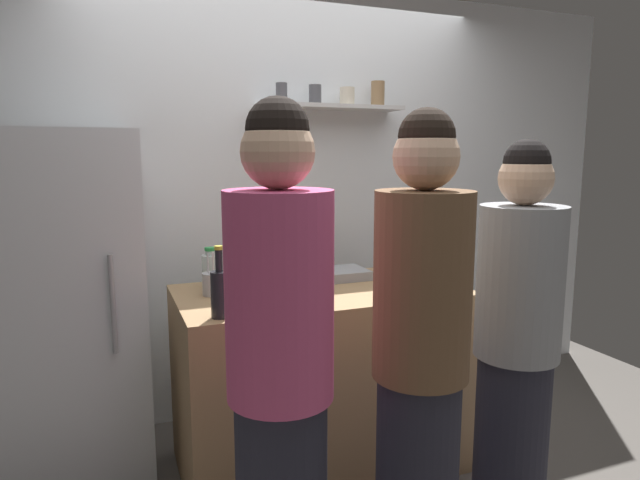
{
  "coord_description": "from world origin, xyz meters",
  "views": [
    {
      "loc": [
        -1.04,
        -2.01,
        1.6
      ],
      "look_at": [
        -0.06,
        0.47,
        1.18
      ],
      "focal_mm": 30.79,
      "sensor_mm": 36.0,
      "label": 1
    }
  ],
  "objects_px": {
    "refrigerator": "(73,307)",
    "water_bottle_plastic": "(211,270)",
    "wine_bottle_dark_glass": "(220,292)",
    "wine_bottle_amber_glass": "(301,280)",
    "person_pink_top": "(280,381)",
    "wine_bottle_green_glass": "(306,266)",
    "wine_bottle_pale_glass": "(395,254)",
    "person_brown_jacket": "(420,362)",
    "utensil_holder": "(213,284)",
    "person_grey_hoodie": "(516,346)",
    "baking_pan": "(335,274)"
  },
  "relations": [
    {
      "from": "baking_pan",
      "to": "utensil_holder",
      "type": "distance_m",
      "value": 0.69
    },
    {
      "from": "wine_bottle_pale_glass",
      "to": "wine_bottle_dark_glass",
      "type": "height_order",
      "value": "wine_bottle_pale_glass"
    },
    {
      "from": "person_grey_hoodie",
      "to": "wine_bottle_green_glass",
      "type": "bearing_deg",
      "value": -36.58
    },
    {
      "from": "wine_bottle_green_glass",
      "to": "wine_bottle_amber_glass",
      "type": "bearing_deg",
      "value": -113.03
    },
    {
      "from": "wine_bottle_amber_glass",
      "to": "wine_bottle_pale_glass",
      "type": "bearing_deg",
      "value": 29.21
    },
    {
      "from": "person_pink_top",
      "to": "wine_bottle_amber_glass",
      "type": "bearing_deg",
      "value": 117.31
    },
    {
      "from": "wine_bottle_dark_glass",
      "to": "water_bottle_plastic",
      "type": "distance_m",
      "value": 0.53
    },
    {
      "from": "wine_bottle_pale_glass",
      "to": "person_grey_hoodie",
      "type": "bearing_deg",
      "value": -84.93
    },
    {
      "from": "baking_pan",
      "to": "wine_bottle_amber_glass",
      "type": "xyz_separation_m",
      "value": [
        -0.36,
        -0.46,
        0.1
      ]
    },
    {
      "from": "wine_bottle_green_glass",
      "to": "person_grey_hoodie",
      "type": "xyz_separation_m",
      "value": [
        0.61,
        -0.83,
        -0.22
      ]
    },
    {
      "from": "wine_bottle_pale_glass",
      "to": "person_brown_jacket",
      "type": "distance_m",
      "value": 1.12
    },
    {
      "from": "wine_bottle_pale_glass",
      "to": "person_pink_top",
      "type": "bearing_deg",
      "value": -134.01
    },
    {
      "from": "baking_pan",
      "to": "person_pink_top",
      "type": "bearing_deg",
      "value": -120.92
    },
    {
      "from": "person_brown_jacket",
      "to": "person_grey_hoodie",
      "type": "bearing_deg",
      "value": 88.04
    },
    {
      "from": "utensil_holder",
      "to": "wine_bottle_amber_glass",
      "type": "height_order",
      "value": "wine_bottle_amber_glass"
    },
    {
      "from": "utensil_holder",
      "to": "wine_bottle_green_glass",
      "type": "height_order",
      "value": "wine_bottle_green_glass"
    },
    {
      "from": "refrigerator",
      "to": "wine_bottle_dark_glass",
      "type": "xyz_separation_m",
      "value": [
        0.6,
        -0.67,
        0.18
      ]
    },
    {
      "from": "wine_bottle_amber_glass",
      "to": "person_pink_top",
      "type": "bearing_deg",
      "value": -115.1
    },
    {
      "from": "water_bottle_plastic",
      "to": "person_brown_jacket",
      "type": "bearing_deg",
      "value": -65.27
    },
    {
      "from": "refrigerator",
      "to": "wine_bottle_dark_glass",
      "type": "distance_m",
      "value": 0.92
    },
    {
      "from": "wine_bottle_green_glass",
      "to": "person_pink_top",
      "type": "bearing_deg",
      "value": -114.39
    },
    {
      "from": "baking_pan",
      "to": "wine_bottle_dark_glass",
      "type": "distance_m",
      "value": 0.87
    },
    {
      "from": "person_pink_top",
      "to": "refrigerator",
      "type": "bearing_deg",
      "value": 169.9
    },
    {
      "from": "baking_pan",
      "to": "wine_bottle_dark_glass",
      "type": "xyz_separation_m",
      "value": [
        -0.72,
        -0.48,
        0.09
      ]
    },
    {
      "from": "wine_bottle_green_glass",
      "to": "person_brown_jacket",
      "type": "height_order",
      "value": "person_brown_jacket"
    },
    {
      "from": "person_brown_jacket",
      "to": "person_grey_hoodie",
      "type": "xyz_separation_m",
      "value": [
        0.53,
        0.12,
        -0.06
      ]
    },
    {
      "from": "utensil_holder",
      "to": "person_grey_hoodie",
      "type": "bearing_deg",
      "value": -38.8
    },
    {
      "from": "wine_bottle_green_glass",
      "to": "utensil_holder",
      "type": "bearing_deg",
      "value": 176.17
    },
    {
      "from": "refrigerator",
      "to": "utensil_holder",
      "type": "bearing_deg",
      "value": -24.67
    },
    {
      "from": "wine_bottle_green_glass",
      "to": "person_pink_top",
      "type": "relative_size",
      "value": 0.17
    },
    {
      "from": "wine_bottle_pale_glass",
      "to": "person_brown_jacket",
      "type": "relative_size",
      "value": 0.19
    },
    {
      "from": "refrigerator",
      "to": "water_bottle_plastic",
      "type": "relative_size",
      "value": 8.29
    },
    {
      "from": "person_pink_top",
      "to": "person_brown_jacket",
      "type": "xyz_separation_m",
      "value": [
        0.51,
        -0.0,
        -0.01
      ]
    },
    {
      "from": "person_pink_top",
      "to": "person_brown_jacket",
      "type": "height_order",
      "value": "person_pink_top"
    },
    {
      "from": "baking_pan",
      "to": "wine_bottle_green_glass",
      "type": "relative_size",
      "value": 1.13
    },
    {
      "from": "wine_bottle_green_glass",
      "to": "wine_bottle_dark_glass",
      "type": "height_order",
      "value": "same"
    },
    {
      "from": "wine_bottle_amber_glass",
      "to": "wine_bottle_dark_glass",
      "type": "bearing_deg",
      "value": -177.43
    },
    {
      "from": "person_grey_hoodie",
      "to": "water_bottle_plastic",
      "type": "bearing_deg",
      "value": -26.76
    },
    {
      "from": "refrigerator",
      "to": "baking_pan",
      "type": "height_order",
      "value": "refrigerator"
    },
    {
      "from": "wine_bottle_dark_glass",
      "to": "utensil_holder",
      "type": "bearing_deg",
      "value": 84.05
    },
    {
      "from": "utensil_holder",
      "to": "wine_bottle_amber_glass",
      "type": "bearing_deg",
      "value": -48.31
    },
    {
      "from": "wine_bottle_dark_glass",
      "to": "water_bottle_plastic",
      "type": "height_order",
      "value": "wine_bottle_dark_glass"
    },
    {
      "from": "baking_pan",
      "to": "wine_bottle_pale_glass",
      "type": "xyz_separation_m",
      "value": [
        0.32,
        -0.08,
        0.1
      ]
    },
    {
      "from": "baking_pan",
      "to": "utensil_holder",
      "type": "xyz_separation_m",
      "value": [
        -0.68,
        -0.1,
        0.03
      ]
    },
    {
      "from": "utensil_holder",
      "to": "person_brown_jacket",
      "type": "xyz_separation_m",
      "value": [
        0.54,
        -0.99,
        -0.11
      ]
    },
    {
      "from": "wine_bottle_amber_glass",
      "to": "person_pink_top",
      "type": "xyz_separation_m",
      "value": [
        -0.29,
        -0.62,
        -0.17
      ]
    },
    {
      "from": "wine_bottle_green_glass",
      "to": "person_pink_top",
      "type": "distance_m",
      "value": 1.06
    },
    {
      "from": "refrigerator",
      "to": "water_bottle_plastic",
      "type": "xyz_separation_m",
      "value": [
        0.66,
        -0.14,
        0.16
      ]
    },
    {
      "from": "wine_bottle_green_glass",
      "to": "baking_pan",
      "type": "bearing_deg",
      "value": 31.05
    },
    {
      "from": "refrigerator",
      "to": "water_bottle_plastic",
      "type": "bearing_deg",
      "value": -12.23
    }
  ]
}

